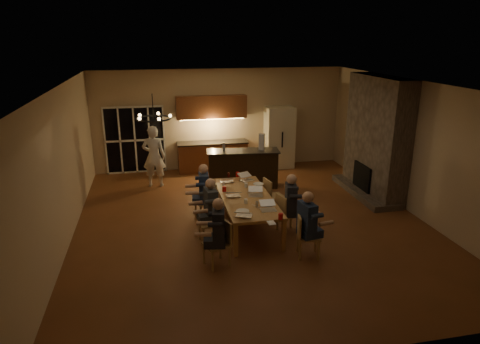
% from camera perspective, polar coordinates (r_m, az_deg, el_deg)
% --- Properties ---
extents(floor, '(9.00, 9.00, 0.00)m').
position_cam_1_polar(floor, '(10.12, 1.52, -6.72)').
color(floor, brown).
rests_on(floor, ground).
extents(back_wall, '(8.00, 0.04, 3.20)m').
position_cam_1_polar(back_wall, '(13.88, -2.71, 7.04)').
color(back_wall, tan).
rests_on(back_wall, ground).
extents(left_wall, '(0.04, 9.00, 3.20)m').
position_cam_1_polar(left_wall, '(9.51, -22.69, 0.52)').
color(left_wall, tan).
rests_on(left_wall, ground).
extents(right_wall, '(0.04, 9.00, 3.20)m').
position_cam_1_polar(right_wall, '(11.17, 22.14, 3.03)').
color(right_wall, tan).
rests_on(right_wall, ground).
extents(ceiling, '(8.00, 9.00, 0.04)m').
position_cam_1_polar(ceiling, '(9.25, 1.69, 11.73)').
color(ceiling, white).
rests_on(ceiling, back_wall).
extents(french_doors, '(1.86, 0.08, 2.10)m').
position_cam_1_polar(french_doors, '(13.80, -13.81, 4.13)').
color(french_doors, black).
rests_on(french_doors, ground).
extents(fireplace, '(0.58, 2.50, 3.20)m').
position_cam_1_polar(fireplace, '(11.99, 17.75, 4.46)').
color(fireplace, '#5F534A').
rests_on(fireplace, ground).
extents(kitchenette, '(2.24, 0.68, 2.40)m').
position_cam_1_polar(kitchenette, '(13.61, -3.72, 5.08)').
color(kitchenette, brown).
rests_on(kitchenette, ground).
extents(refrigerator, '(0.90, 0.68, 2.00)m').
position_cam_1_polar(refrigerator, '(14.08, 5.25, 4.64)').
color(refrigerator, beige).
rests_on(refrigerator, ground).
extents(dining_table, '(1.10, 2.72, 0.75)m').
position_cam_1_polar(dining_table, '(9.74, 0.79, -5.32)').
color(dining_table, '#C2814D').
rests_on(dining_table, ground).
extents(bar_island, '(2.11, 0.92, 1.08)m').
position_cam_1_polar(bar_island, '(12.24, 0.37, 0.44)').
color(bar_island, black).
rests_on(bar_island, ground).
extents(chair_left_near, '(0.56, 0.56, 0.89)m').
position_cam_1_polar(chair_left_near, '(8.19, -3.18, -9.54)').
color(chair_left_near, tan).
rests_on(chair_left_near, ground).
extents(chair_left_mid, '(0.49, 0.49, 0.89)m').
position_cam_1_polar(chair_left_mid, '(9.06, -4.06, -6.73)').
color(chair_left_mid, tan).
rests_on(chair_left_mid, ground).
extents(chair_left_far, '(0.53, 0.53, 0.89)m').
position_cam_1_polar(chair_left_far, '(10.19, -4.68, -3.86)').
color(chair_left_far, tan).
rests_on(chair_left_far, ground).
extents(chair_right_near, '(0.52, 0.52, 0.89)m').
position_cam_1_polar(chair_right_near, '(8.59, 9.12, -8.37)').
color(chair_right_near, tan).
rests_on(chair_right_near, ground).
extents(chair_right_mid, '(0.53, 0.53, 0.89)m').
position_cam_1_polar(chair_right_mid, '(9.54, 6.49, -5.49)').
color(chair_right_mid, tan).
rests_on(chair_right_mid, ground).
extents(chair_right_far, '(0.51, 0.51, 0.89)m').
position_cam_1_polar(chair_right_far, '(10.49, 4.63, -3.21)').
color(chair_right_far, tan).
rests_on(chair_right_far, ground).
extents(person_left_near, '(0.69, 0.69, 1.38)m').
position_cam_1_polar(person_left_near, '(8.04, -2.84, -8.13)').
color(person_left_near, '#25272F').
rests_on(person_left_near, ground).
extents(person_right_near, '(0.70, 0.70, 1.38)m').
position_cam_1_polar(person_right_near, '(8.44, 8.87, -7.01)').
color(person_right_near, navy).
rests_on(person_right_near, ground).
extents(person_left_mid, '(0.66, 0.66, 1.38)m').
position_cam_1_polar(person_left_mid, '(9.07, -3.88, -5.02)').
color(person_left_mid, '#393E43').
rests_on(person_left_mid, ground).
extents(person_right_mid, '(0.70, 0.70, 1.38)m').
position_cam_1_polar(person_right_mid, '(9.37, 6.77, -4.33)').
color(person_right_mid, '#25272F').
rests_on(person_right_mid, ground).
extents(person_left_far, '(0.64, 0.64, 1.38)m').
position_cam_1_polar(person_left_far, '(10.03, -4.82, -2.73)').
color(person_left_far, navy).
rests_on(person_left_far, ground).
extents(standing_person, '(0.71, 0.52, 1.78)m').
position_cam_1_polar(standing_person, '(12.45, -11.41, 2.06)').
color(standing_person, silver).
rests_on(standing_person, ground).
extents(chandelier, '(0.64, 0.64, 0.03)m').
position_cam_1_polar(chandelier, '(8.01, -11.46, 7.01)').
color(chandelier, black).
rests_on(chandelier, ceiling).
extents(laptop_a, '(0.40, 0.38, 0.23)m').
position_cam_1_polar(laptop_a, '(8.54, 0.53, -5.20)').
color(laptop_a, silver).
rests_on(laptop_a, dining_table).
extents(laptop_b, '(0.33, 0.29, 0.23)m').
position_cam_1_polar(laptop_b, '(8.84, 3.82, -4.43)').
color(laptop_b, silver).
rests_on(laptop_b, dining_table).
extents(laptop_c, '(0.33, 0.29, 0.23)m').
position_cam_1_polar(laptop_c, '(9.57, -0.92, -2.59)').
color(laptop_c, silver).
rests_on(laptop_c, dining_table).
extents(laptop_d, '(0.37, 0.34, 0.23)m').
position_cam_1_polar(laptop_d, '(9.60, 2.09, -2.54)').
color(laptop_d, silver).
rests_on(laptop_d, dining_table).
extents(laptop_e, '(0.33, 0.29, 0.23)m').
position_cam_1_polar(laptop_e, '(10.49, -1.80, -0.73)').
color(laptop_e, silver).
rests_on(laptop_e, dining_table).
extents(laptop_f, '(0.40, 0.38, 0.23)m').
position_cam_1_polar(laptop_f, '(10.58, 0.91, -0.57)').
color(laptop_f, silver).
rests_on(laptop_f, dining_table).
extents(mug_front, '(0.08, 0.08, 0.10)m').
position_cam_1_polar(mug_front, '(9.19, 0.79, -3.90)').
color(mug_front, white).
rests_on(mug_front, dining_table).
extents(mug_mid, '(0.08, 0.08, 0.10)m').
position_cam_1_polar(mug_mid, '(10.15, 0.81, -1.76)').
color(mug_mid, white).
rests_on(mug_mid, dining_table).
extents(mug_back, '(0.07, 0.07, 0.10)m').
position_cam_1_polar(mug_back, '(10.26, -2.23, -1.55)').
color(mug_back, white).
rests_on(mug_back, dining_table).
extents(redcup_near, '(0.09, 0.09, 0.12)m').
position_cam_1_polar(redcup_near, '(8.46, 5.44, -5.91)').
color(redcup_near, red).
rests_on(redcup_near, dining_table).
extents(redcup_mid, '(0.09, 0.09, 0.12)m').
position_cam_1_polar(redcup_mid, '(9.87, -2.11, -2.29)').
color(redcup_mid, red).
rests_on(redcup_mid, dining_table).
extents(redcup_far, '(0.09, 0.09, 0.12)m').
position_cam_1_polar(redcup_far, '(10.89, -0.33, -0.32)').
color(redcup_far, red).
rests_on(redcup_far, dining_table).
extents(can_silver, '(0.06, 0.06, 0.12)m').
position_cam_1_polar(can_silver, '(9.01, 2.26, -4.33)').
color(can_silver, '#B2B2B7').
rests_on(can_silver, dining_table).
extents(can_cola, '(0.06, 0.06, 0.12)m').
position_cam_1_polar(can_cola, '(10.83, -1.53, -0.42)').
color(can_cola, '#3F0F0C').
rests_on(can_cola, dining_table).
extents(can_right, '(0.06, 0.06, 0.12)m').
position_cam_1_polar(can_right, '(9.89, 2.68, -2.26)').
color(can_right, '#B2B2B7').
rests_on(can_right, dining_table).
extents(plate_near, '(0.28, 0.28, 0.02)m').
position_cam_1_polar(plate_near, '(9.16, 3.81, -4.31)').
color(plate_near, white).
rests_on(plate_near, dining_table).
extents(plate_left, '(0.28, 0.28, 0.02)m').
position_cam_1_polar(plate_left, '(8.79, 0.35, -5.24)').
color(plate_left, white).
rests_on(plate_left, dining_table).
extents(plate_far, '(0.25, 0.25, 0.02)m').
position_cam_1_polar(plate_far, '(10.37, 2.48, -1.58)').
color(plate_far, white).
rests_on(plate_far, dining_table).
extents(notepad, '(0.15, 0.21, 0.01)m').
position_cam_1_polar(notepad, '(8.30, 4.21, -6.78)').
color(notepad, white).
rests_on(notepad, dining_table).
extents(bar_bottle, '(0.08, 0.08, 0.24)m').
position_cam_1_polar(bar_bottle, '(12.01, -2.17, 3.36)').
color(bar_bottle, '#99999E').
rests_on(bar_bottle, bar_island).
extents(bar_blender, '(0.20, 0.20, 0.46)m').
position_cam_1_polar(bar_blender, '(12.13, 2.90, 4.04)').
color(bar_blender, silver).
rests_on(bar_blender, bar_island).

